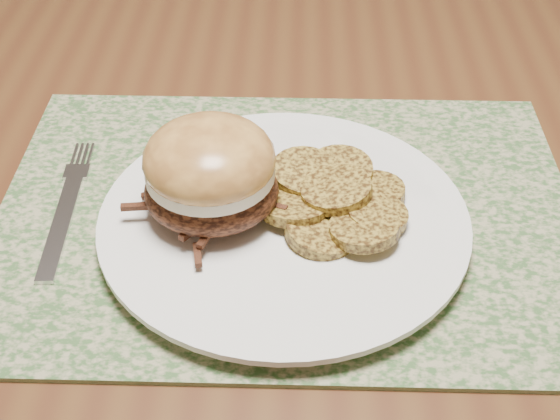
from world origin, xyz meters
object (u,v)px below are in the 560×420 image
object	(u,v)px
dinner_plate	(284,223)
pork_sandwich	(210,173)
dining_table	(526,123)
fork	(67,205)

from	to	relation	value
dinner_plate	pork_sandwich	distance (m)	0.07
dining_table	dinner_plate	xyz separation A→B (m)	(-0.26, -0.28, 0.09)
fork	dining_table	bearing A→B (deg)	28.09
dinner_plate	fork	distance (m)	0.17
dinner_plate	fork	world-z (taller)	dinner_plate
dinner_plate	fork	xyz separation A→B (m)	(-0.17, 0.02, -0.01)
pork_sandwich	dinner_plate	bearing A→B (deg)	-3.49
pork_sandwich	fork	bearing A→B (deg)	169.72
dining_table	fork	distance (m)	0.51
pork_sandwich	fork	size ratio (longest dim) A/B	0.59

